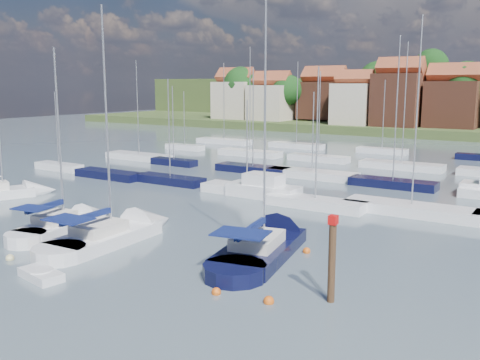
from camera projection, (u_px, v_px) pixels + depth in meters
The scene contains 13 objects.
ground at pixel (386, 173), 63.97m from camera, with size 260.00×260.00×0.00m, color #475960.
sailboat_left at pixel (70, 224), 39.22m from camera, with size 4.49×10.63×14.08m.
sailboat_centre at pixel (122, 233), 36.92m from camera, with size 3.76×12.48×16.76m.
sailboat_navy at pixel (270, 243), 34.66m from camera, with size 6.01×13.83×18.47m.
sailboat_far at pixel (10, 193), 50.22m from camera, with size 6.14×9.72×12.71m.
tender at pixel (41, 275), 29.13m from camera, with size 3.05×1.81×0.62m.
timber_piling at pixel (331, 277), 25.89m from camera, with size 0.40×0.40×6.60m.
buoy_b at pixel (10, 260), 32.32m from camera, with size 0.50×0.50×0.50m, color beige.
buoy_c at pixel (39, 251), 33.97m from camera, with size 0.46×0.46×0.46m, color #D85914.
buoy_d at pixel (216, 294), 27.06m from camera, with size 0.49×0.49×0.49m, color #D85914.
buoy_e at pixel (307, 253), 33.70m from camera, with size 0.49×0.49×0.49m, color #D85914.
buoy_f at pixel (269, 303), 25.95m from camera, with size 0.53×0.53×0.53m, color #D85914.
marina_field at pixel (389, 176), 58.86m from camera, with size 79.62×41.41×15.93m.
Camera 1 is at (19.32, -22.56, 10.50)m, focal length 40.00 mm.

